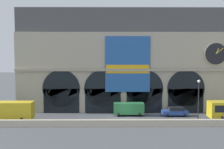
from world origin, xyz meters
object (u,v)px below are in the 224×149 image
object	(u,v)px
box_truck_west	(10,111)
car_mideast	(175,111)
street_lamp_quayside	(199,96)
van_center	(129,108)

from	to	relation	value
box_truck_west	car_mideast	size ratio (longest dim) A/B	1.70
car_mideast	street_lamp_quayside	distance (m)	7.21
van_center	street_lamp_quayside	xyz separation A→B (m)	(10.06, -6.33, 3.17)
box_truck_west	car_mideast	distance (m)	27.37
van_center	street_lamp_quayside	bearing A→B (deg)	-32.17
van_center	street_lamp_quayside	distance (m)	12.30
car_mideast	street_lamp_quayside	size ratio (longest dim) A/B	0.64
van_center	car_mideast	size ratio (longest dim) A/B	1.18
car_mideast	street_lamp_quayside	xyz separation A→B (m)	(2.10, -5.88, 3.61)
van_center	car_mideast	distance (m)	7.98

